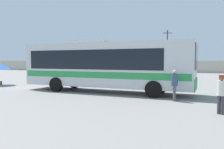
# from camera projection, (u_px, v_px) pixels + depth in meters

# --- Properties ---
(ground_plane) EXTENTS (300.00, 300.00, 0.00)m
(ground_plane) POSITION_uv_depth(u_px,v_px,m) (124.00, 80.00, 26.72)
(ground_plane) COLOR gray
(perimeter_wall) EXTENTS (80.00, 0.30, 2.22)m
(perimeter_wall) POSITION_uv_depth(u_px,v_px,m) (151.00, 66.00, 45.13)
(perimeter_wall) COLOR #B2AD9E
(perimeter_wall) RESTS_ON ground_plane
(coach_bus_silver_green) EXTENTS (12.46, 3.54, 3.72)m
(coach_bus_silver_green) POSITION_uv_depth(u_px,v_px,m) (104.00, 64.00, 16.58)
(coach_bus_silver_green) COLOR silver
(coach_bus_silver_green) RESTS_ON ground_plane
(attendant_by_bus_door) EXTENTS (0.38, 0.38, 1.75)m
(attendant_by_bus_door) POSITION_uv_depth(u_px,v_px,m) (174.00, 83.00, 12.81)
(attendant_by_bus_door) COLOR #4C4C51
(attendant_by_bus_door) RESTS_ON ground_plane
(passenger_waiting_on_apron) EXTENTS (0.45, 0.45, 1.65)m
(passenger_waiting_on_apron) POSITION_uv_depth(u_px,v_px,m) (221.00, 92.00, 9.65)
(passenger_waiting_on_apron) COLOR #38383D
(passenger_waiting_on_apron) RESTS_ON ground_plane
(parked_car_leftmost_white) EXTENTS (4.50, 2.18, 1.50)m
(parked_car_leftmost_white) POSITION_uv_depth(u_px,v_px,m) (69.00, 68.00, 45.88)
(parked_car_leftmost_white) COLOR silver
(parked_car_leftmost_white) RESTS_ON ground_plane
(parked_car_second_red) EXTENTS (4.32, 2.03, 1.45)m
(parked_car_second_red) POSITION_uv_depth(u_px,v_px,m) (95.00, 68.00, 43.77)
(parked_car_second_red) COLOR red
(parked_car_second_red) RESTS_ON ground_plane
(parked_car_third_black) EXTENTS (4.41, 2.28, 1.44)m
(parked_car_third_black) POSITION_uv_depth(u_px,v_px,m) (130.00, 69.00, 41.94)
(parked_car_third_black) COLOR black
(parked_car_third_black) RESTS_ON ground_plane
(utility_pole_near) EXTENTS (1.76, 0.61, 8.42)m
(utility_pole_near) POSITION_uv_depth(u_px,v_px,m) (167.00, 50.00, 46.82)
(utility_pole_near) COLOR #4C3823
(utility_pole_near) RESTS_ON ground_plane
(roadside_tree_left) EXTENTS (3.36, 3.36, 6.33)m
(roadside_tree_left) POSITION_uv_depth(u_px,v_px,m) (86.00, 50.00, 55.09)
(roadside_tree_left) COLOR brown
(roadside_tree_left) RESTS_ON ground_plane
(roadside_tree_midleft) EXTENTS (4.91, 4.91, 6.10)m
(roadside_tree_midleft) POSITION_uv_depth(u_px,v_px,m) (129.00, 52.00, 49.36)
(roadside_tree_midleft) COLOR brown
(roadside_tree_midleft) RESTS_ON ground_plane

